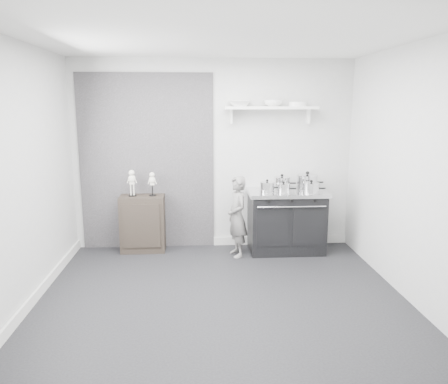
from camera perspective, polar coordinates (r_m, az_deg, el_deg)
The scene contains 16 objects.
ground at distance 4.92m, azimuth -0.41°, elevation -13.47°, with size 4.00×4.00×0.00m, color black.
room_shell at distance 4.63m, azimuth -1.66°, elevation 6.04°, with size 4.02×3.62×2.71m.
wall_shelf at distance 6.22m, azimuth 6.14°, elevation 10.78°, with size 1.30×0.26×0.24m.
stove at distance 6.28m, azimuth 8.11°, elevation -3.72°, with size 1.10×0.68×0.88m.
side_cabinet at distance 6.34m, azimuth -10.54°, elevation -4.04°, with size 0.62×0.36×0.80m, color black.
child at distance 5.98m, azimuth 1.73°, elevation -3.23°, with size 0.41×0.27×1.12m, color slate.
pot_front_left at distance 6.01m, azimuth 5.65°, elevation 0.65°, with size 0.29×0.21×0.18m.
pot_back_left at distance 6.29m, azimuth 7.57°, elevation 1.21°, with size 0.32×0.23×0.21m.
pot_back_right at distance 6.34m, azimuth 10.82°, elevation 1.33°, with size 0.38×0.30×0.25m.
pot_front_right at distance 6.06m, azimuth 11.33°, elevation 0.54°, with size 0.31×0.22×0.18m.
pot_front_center at distance 6.03m, azimuth 7.78°, elevation 0.51°, with size 0.26×0.17×0.15m.
skeleton_full at distance 6.22m, azimuth -11.94°, elevation 1.41°, with size 0.12×0.08×0.43m, color silver, non-canonical shape.
skeleton_torso at distance 6.19m, azimuth -9.36°, elevation 1.26°, with size 0.11×0.07×0.38m, color silver, non-canonical shape.
bowl_large at distance 6.16m, azimuth 2.08°, elevation 11.49°, with size 0.32×0.32×0.08m, color white.
bowl_small at distance 6.22m, azimuth 6.45°, elevation 11.45°, with size 0.26×0.26×0.08m, color white.
plate_stack at distance 6.29m, azimuth 9.61°, elevation 11.26°, with size 0.26×0.26×0.06m, color white.
Camera 1 is at (-0.26, -4.46, 2.08)m, focal length 35.00 mm.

